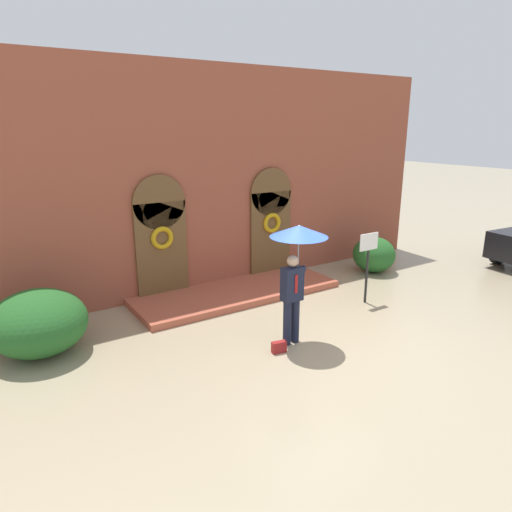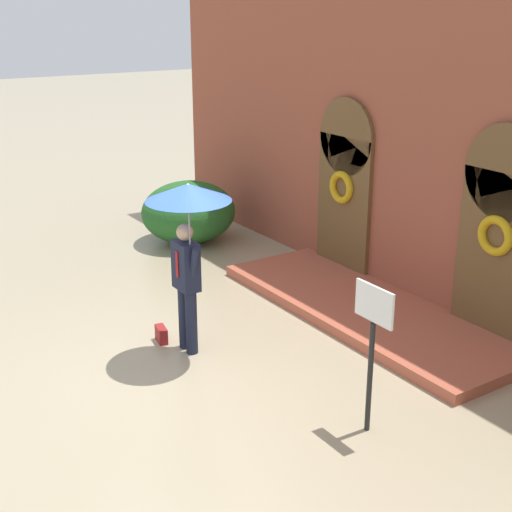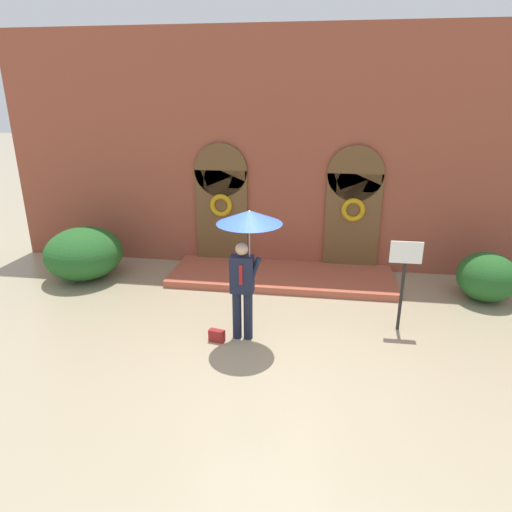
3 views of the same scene
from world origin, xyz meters
name	(u,v)px [view 3 (image 3 of 3)]	position (x,y,z in m)	size (l,w,h in m)	color
ground_plane	(265,346)	(0.00, 0.00, 0.00)	(80.00, 80.00, 0.00)	tan
building_facade	(288,159)	(0.00, 4.15, 2.68)	(14.00, 2.30, 5.60)	brown
person_with_umbrella	(247,237)	(-0.33, 0.24, 1.91)	(1.10, 1.10, 2.36)	#191E33
handbag	(217,336)	(-0.86, 0.04, 0.11)	(0.28, 0.12, 0.22)	maroon
sign_post	(404,271)	(2.38, 0.98, 1.16)	(0.56, 0.06, 1.72)	black
shrub_left	(84,253)	(-4.63, 2.51, 0.60)	(1.76, 1.87, 1.21)	#235B23
shrub_right	(487,277)	(4.37, 2.60, 0.51)	(1.20, 1.25, 1.03)	#235B23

